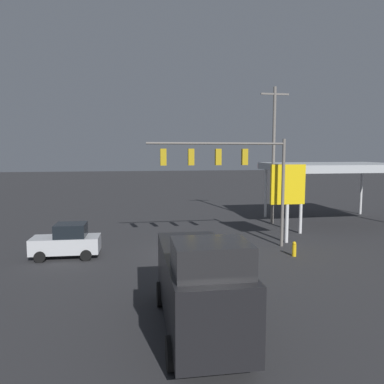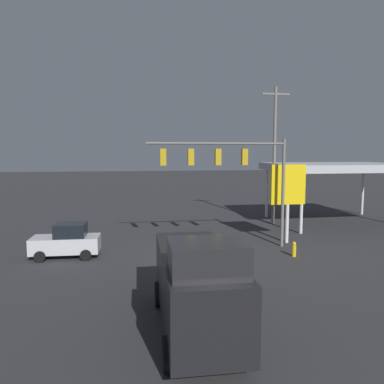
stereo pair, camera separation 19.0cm
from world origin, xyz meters
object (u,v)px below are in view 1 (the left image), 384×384
object	(u,v)px
traffic_signal_assembly	(230,165)
utility_pole	(274,153)
price_sign	(288,188)
hatchback_crossing	(67,241)
delivery_truck	(199,284)
fire_hydrant	(294,249)

from	to	relation	value
traffic_signal_assembly	utility_pole	size ratio (longest dim) A/B	0.77
price_sign	hatchback_crossing	size ratio (longest dim) A/B	1.36
delivery_truck	fire_hydrant	size ratio (longest dim) A/B	7.78
delivery_truck	hatchback_crossing	distance (m)	11.74
traffic_signal_assembly	price_sign	size ratio (longest dim) A/B	1.67
hatchback_crossing	fire_hydrant	size ratio (longest dim) A/B	4.39
traffic_signal_assembly	delivery_truck	bearing A→B (deg)	69.64
price_sign	utility_pole	bearing A→B (deg)	-103.63
delivery_truck	hatchback_crossing	bearing A→B (deg)	-149.26
price_sign	hatchback_crossing	xyz separation A→B (m)	(13.95, 1.24, -2.76)
delivery_truck	fire_hydrant	bearing A→B (deg)	139.67
price_sign	hatchback_crossing	distance (m)	14.28
price_sign	fire_hydrant	world-z (taller)	price_sign
fire_hydrant	traffic_signal_assembly	bearing A→B (deg)	-36.23
utility_pole	traffic_signal_assembly	bearing A→B (deg)	51.54
traffic_signal_assembly	fire_hydrant	size ratio (longest dim) A/B	9.92
fire_hydrant	price_sign	bearing A→B (deg)	-106.35
price_sign	traffic_signal_assembly	bearing A→B (deg)	11.46
delivery_truck	price_sign	bearing A→B (deg)	145.56
hatchback_crossing	fire_hydrant	world-z (taller)	hatchback_crossing
hatchback_crossing	traffic_signal_assembly	bearing A→B (deg)	-175.65
utility_pole	price_sign	size ratio (longest dim) A/B	2.17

